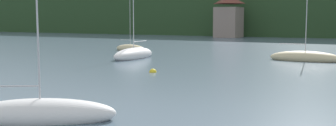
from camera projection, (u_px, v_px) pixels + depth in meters
name	position (u px, v px, depth m)	size (l,w,h in m)	color
shore_building_west	(229.00, 17.00, 91.58)	(5.39, 6.10, 9.28)	gray
sailboat_far_0	(134.00, 55.00, 41.40)	(2.62, 7.18, 8.73)	white
sailboat_far_4	(305.00, 58.00, 38.67)	(6.59, 2.12, 8.76)	#CCBC8E
sailboat_far_9	(130.00, 49.00, 51.59)	(4.99, 2.39, 7.42)	#CCBC8E
sailboat_mid_10	(40.00, 114.00, 15.58)	(5.72, 4.48, 7.26)	white
mooring_buoy_near	(153.00, 72.00, 30.27)	(0.54, 0.54, 0.54)	yellow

